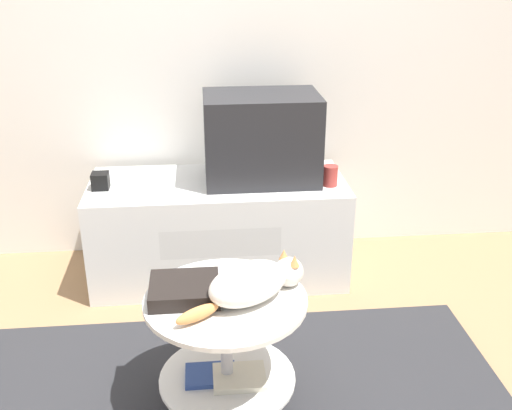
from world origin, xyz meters
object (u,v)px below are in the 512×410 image
at_px(speaker, 100,181).
at_px(dvd_box, 185,290).
at_px(cat, 253,283).
at_px(tv, 261,138).

height_order(speaker, dvd_box, speaker).
bearing_deg(cat, tv, 50.81).
xyz_separation_m(tv, speaker, (-0.79, -0.05, -0.18)).
relative_size(tv, cat, 1.21).
bearing_deg(speaker, dvd_box, -66.59).
xyz_separation_m(tv, cat, (-0.14, -1.05, -0.19)).
relative_size(speaker, dvd_box, 0.33).
bearing_deg(dvd_box, tv, 69.75).
xyz_separation_m(speaker, dvd_box, (0.41, -0.96, -0.05)).
bearing_deg(tv, speaker, -176.16).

